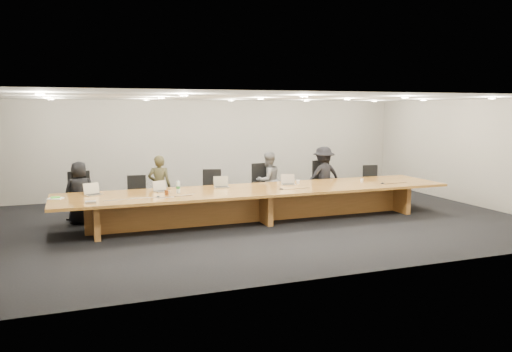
{
  "coord_description": "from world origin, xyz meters",
  "views": [
    {
      "loc": [
        -3.97,
        -10.48,
        2.54
      ],
      "look_at": [
        0.0,
        0.3,
        1.0
      ],
      "focal_mm": 35.0,
      "sensor_mm": 36.0,
      "label": 1
    }
  ],
  "objects_px": {
    "water_bottle": "(178,187)",
    "chair_mid_right": "(265,186)",
    "chair_left": "(137,197)",
    "conference_table": "(261,198)",
    "chair_far_left": "(82,196)",
    "mic_center": "(281,189)",
    "chair_far_right": "(373,183)",
    "paper_cup_near": "(298,182)",
    "amber_mug": "(167,193)",
    "laptop_c": "(222,182)",
    "laptop_a": "(94,189)",
    "laptop_b": "(162,186)",
    "person_b": "(160,186)",
    "paper_cup_far": "(362,181)",
    "person_c": "(268,180)",
    "chair_mid_left": "(212,191)",
    "person_d": "(323,176)",
    "laptop_d": "(288,179)",
    "chair_right": "(325,183)",
    "av_box": "(91,202)",
    "person_a": "(80,192)",
    "mic_right": "(383,183)",
    "mic_left": "(158,197)"
  },
  "relations": [
    {
      "from": "laptop_a",
      "to": "laptop_c",
      "type": "height_order",
      "value": "laptop_c"
    },
    {
      "from": "person_d",
      "to": "av_box",
      "type": "bearing_deg",
      "value": 13.26
    },
    {
      "from": "chair_left",
      "to": "water_bottle",
      "type": "xyz_separation_m",
      "value": [
        0.74,
        -1.16,
        0.36
      ]
    },
    {
      "from": "chair_far_right",
      "to": "av_box",
      "type": "relative_size",
      "value": 5.04
    },
    {
      "from": "chair_mid_right",
      "to": "paper_cup_near",
      "type": "bearing_deg",
      "value": -66.28
    },
    {
      "from": "person_b",
      "to": "mic_center",
      "type": "relative_size",
      "value": 13.69
    },
    {
      "from": "person_c",
      "to": "mic_right",
      "type": "height_order",
      "value": "person_c"
    },
    {
      "from": "conference_table",
      "to": "chair_far_left",
      "type": "bearing_deg",
      "value": 160.84
    },
    {
      "from": "chair_right",
      "to": "laptop_c",
      "type": "distance_m",
      "value": 3.21
    },
    {
      "from": "person_d",
      "to": "amber_mug",
      "type": "distance_m",
      "value": 4.57
    },
    {
      "from": "laptop_a",
      "to": "mic_right",
      "type": "xyz_separation_m",
      "value": [
        6.64,
        -0.7,
        -0.12
      ]
    },
    {
      "from": "chair_left",
      "to": "laptop_c",
      "type": "bearing_deg",
      "value": -16.38
    },
    {
      "from": "water_bottle",
      "to": "chair_mid_right",
      "type": "bearing_deg",
      "value": 26.04
    },
    {
      "from": "chair_mid_right",
      "to": "laptop_d",
      "type": "bearing_deg",
      "value": -83.13
    },
    {
      "from": "chair_far_right",
      "to": "paper_cup_far",
      "type": "height_order",
      "value": "chair_far_right"
    },
    {
      "from": "mic_center",
      "to": "chair_far_right",
      "type": "bearing_deg",
      "value": 23.53
    },
    {
      "from": "laptop_a",
      "to": "mic_left",
      "type": "xyz_separation_m",
      "value": [
        1.23,
        -0.69,
        -0.12
      ]
    },
    {
      "from": "conference_table",
      "to": "chair_far_left",
      "type": "xyz_separation_m",
      "value": [
        -3.83,
        1.33,
        0.06
      ]
    },
    {
      "from": "chair_mid_left",
      "to": "chair_far_right",
      "type": "bearing_deg",
      "value": 14.03
    },
    {
      "from": "chair_mid_left",
      "to": "laptop_b",
      "type": "xyz_separation_m",
      "value": [
        -1.37,
        -0.83,
        0.33
      ]
    },
    {
      "from": "chair_mid_left",
      "to": "paper_cup_far",
      "type": "height_order",
      "value": "chair_mid_left"
    },
    {
      "from": "laptop_b",
      "to": "paper_cup_far",
      "type": "relative_size",
      "value": 3.79
    },
    {
      "from": "conference_table",
      "to": "paper_cup_near",
      "type": "height_order",
      "value": "paper_cup_near"
    },
    {
      "from": "person_d",
      "to": "paper_cup_far",
      "type": "height_order",
      "value": "person_d"
    },
    {
      "from": "paper_cup_near",
      "to": "chair_mid_right",
      "type": "bearing_deg",
      "value": 120.69
    },
    {
      "from": "chair_left",
      "to": "laptop_a",
      "type": "bearing_deg",
      "value": -134.53
    },
    {
      "from": "chair_mid_left",
      "to": "amber_mug",
      "type": "distance_m",
      "value": 1.89
    },
    {
      "from": "paper_cup_near",
      "to": "paper_cup_far",
      "type": "distance_m",
      "value": 1.63
    },
    {
      "from": "person_c",
      "to": "paper_cup_near",
      "type": "bearing_deg",
      "value": 98.38
    },
    {
      "from": "laptop_a",
      "to": "laptop_b",
      "type": "distance_m",
      "value": 1.42
    },
    {
      "from": "amber_mug",
      "to": "mic_center",
      "type": "xyz_separation_m",
      "value": [
        2.56,
        -0.15,
        -0.04
      ]
    },
    {
      "from": "chair_far_right",
      "to": "laptop_c",
      "type": "xyz_separation_m",
      "value": [
        -4.58,
        -0.77,
        0.37
      ]
    },
    {
      "from": "chair_far_left",
      "to": "water_bottle",
      "type": "relative_size",
      "value": 4.6
    },
    {
      "from": "chair_mid_left",
      "to": "laptop_d",
      "type": "relative_size",
      "value": 3.32
    },
    {
      "from": "conference_table",
      "to": "paper_cup_far",
      "type": "distance_m",
      "value": 2.72
    },
    {
      "from": "person_d",
      "to": "mic_center",
      "type": "xyz_separation_m",
      "value": [
        -1.83,
        -1.45,
        -0.02
      ]
    },
    {
      "from": "person_a",
      "to": "person_d",
      "type": "bearing_deg",
      "value": 173.46
    },
    {
      "from": "chair_mid_right",
      "to": "chair_far_left",
      "type": "bearing_deg",
      "value": 171.7
    },
    {
      "from": "chair_left",
      "to": "person_b",
      "type": "xyz_separation_m",
      "value": [
        0.53,
        0.06,
        0.23
      ]
    },
    {
      "from": "chair_left",
      "to": "person_a",
      "type": "relative_size",
      "value": 0.73
    },
    {
      "from": "conference_table",
      "to": "person_b",
      "type": "distance_m",
      "value": 2.44
    },
    {
      "from": "laptop_b",
      "to": "mic_center",
      "type": "relative_size",
      "value": 2.87
    },
    {
      "from": "chair_right",
      "to": "av_box",
      "type": "xyz_separation_m",
      "value": [
        -6.0,
        -1.7,
        0.16
      ]
    },
    {
      "from": "paper_cup_far",
      "to": "chair_left",
      "type": "bearing_deg",
      "value": 168.15
    },
    {
      "from": "chair_far_right",
      "to": "person_a",
      "type": "height_order",
      "value": "person_a"
    },
    {
      "from": "laptop_c",
      "to": "water_bottle",
      "type": "distance_m",
      "value": 1.16
    },
    {
      "from": "chair_far_right",
      "to": "person_c",
      "type": "xyz_separation_m",
      "value": [
        -3.09,
        0.07,
        0.22
      ]
    },
    {
      "from": "chair_far_right",
      "to": "paper_cup_far",
      "type": "bearing_deg",
      "value": -125.49
    },
    {
      "from": "chair_mid_right",
      "to": "mic_right",
      "type": "distance_m",
      "value": 2.91
    },
    {
      "from": "person_d",
      "to": "laptop_d",
      "type": "bearing_deg",
      "value": 29.75
    }
  ]
}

